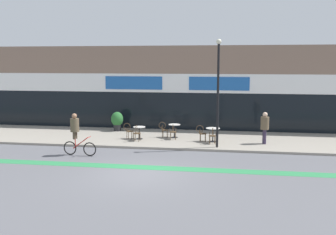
{
  "coord_description": "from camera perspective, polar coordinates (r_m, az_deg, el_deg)",
  "views": [
    {
      "loc": [
        3.53,
        -14.92,
        4.51
      ],
      "look_at": [
        0.12,
        6.2,
        1.44
      ],
      "focal_mm": 42.0,
      "sensor_mm": 36.0,
      "label": 1
    }
  ],
  "objects": [
    {
      "name": "ground_plane",
      "position": [
        15.98,
        -4.01,
        -8.25
      ],
      "size": [
        120.0,
        120.0,
        0.0
      ],
      "primitive_type": "plane",
      "color": "#5B5B60"
    },
    {
      "name": "sidewalk_slab",
      "position": [
        22.89,
        0.12,
        -3.05
      ],
      "size": [
        40.0,
        5.5,
        0.12
      ],
      "primitive_type": "cube",
      "color": "gray",
      "rests_on": "ground"
    },
    {
      "name": "storefront_facade",
      "position": [
        27.17,
        1.69,
        4.42
      ],
      "size": [
        40.0,
        4.06,
        5.5
      ],
      "color": "#7F6656",
      "rests_on": "ground"
    },
    {
      "name": "bike_lane_stripe",
      "position": [
        16.98,
        -3.18,
        -7.24
      ],
      "size": [
        36.0,
        0.7,
        0.01
      ],
      "primitive_type": "cube",
      "color": "#2D844C",
      "rests_on": "ground"
    },
    {
      "name": "bistro_table_0",
      "position": [
        22.36,
        -4.19,
        -1.86
      ],
      "size": [
        0.7,
        0.7,
        0.71
      ],
      "color": "black",
      "rests_on": "sidewalk_slab"
    },
    {
      "name": "bistro_table_1",
      "position": [
        22.73,
        0.94,
        -1.56
      ],
      "size": [
        0.69,
        0.69,
        0.78
      ],
      "color": "black",
      "rests_on": "sidewalk_slab"
    },
    {
      "name": "bistro_table_2",
      "position": [
        21.7,
        6.53,
        -2.09
      ],
      "size": [
        0.77,
        0.77,
        0.76
      ],
      "color": "black",
      "rests_on": "sidewalk_slab"
    },
    {
      "name": "cafe_chair_0_near",
      "position": [
        21.76,
        -4.58,
        -2.12
      ],
      "size": [
        0.42,
        0.58,
        0.9
      ],
      "rotation": [
        0.0,
        0.0,
        1.52
      ],
      "color": "#4C3823",
      "rests_on": "sidewalk_slab"
    },
    {
      "name": "cafe_chair_0_side",
      "position": [
        22.52,
        -5.74,
        -1.79
      ],
      "size": [
        0.59,
        0.42,
        0.9
      ],
      "rotation": [
        0.0,
        0.0,
        -0.06
      ],
      "color": "#4C3823",
      "rests_on": "sidewalk_slab"
    },
    {
      "name": "cafe_chair_1_near",
      "position": [
        22.12,
        0.73,
        -1.92
      ],
      "size": [
        0.44,
        0.59,
        0.9
      ],
      "rotation": [
        0.0,
        0.0,
        1.67
      ],
      "color": "#4C3823",
      "rests_on": "sidewalk_slab"
    },
    {
      "name": "cafe_chair_1_side",
      "position": [
        22.83,
        -0.61,
        -1.61
      ],
      "size": [
        0.58,
        0.4,
        0.9
      ],
      "rotation": [
        0.0,
        0.0,
        -0.01
      ],
      "color": "#4C3823",
      "rests_on": "sidewalk_slab"
    },
    {
      "name": "cafe_chair_2_near",
      "position": [
        21.09,
        6.48,
        -2.48
      ],
      "size": [
        0.45,
        0.6,
        0.9
      ],
      "rotation": [
        0.0,
        0.0,
        1.7
      ],
      "color": "#4C3823",
      "rests_on": "sidewalk_slab"
    },
    {
      "name": "cafe_chair_2_side",
      "position": [
        21.74,
        4.89,
        -2.13
      ],
      "size": [
        0.58,
        0.4,
        0.9
      ],
      "rotation": [
        0.0,
        0.0,
        -0.01
      ],
      "color": "#4C3823",
      "rests_on": "sidewalk_slab"
    },
    {
      "name": "planter_pot",
      "position": [
        25.14,
        -7.39,
        -0.41
      ],
      "size": [
        0.76,
        0.76,
        1.21
      ],
      "color": "#232326",
      "rests_on": "sidewalk_slab"
    },
    {
      "name": "lamp_post",
      "position": [
        20.02,
        7.28,
        4.55
      ],
      "size": [
        0.26,
        0.26,
        5.49
      ],
      "color": "black",
      "rests_on": "sidewalk_slab"
    },
    {
      "name": "cyclist_0",
      "position": [
        19.38,
        -13.2,
        -1.97
      ],
      "size": [
        1.71,
        0.53,
        2.04
      ],
      "rotation": [
        0.0,
        0.0,
        -0.09
      ],
      "color": "black",
      "rests_on": "ground"
    },
    {
      "name": "pedestrian_near_end",
      "position": [
        21.58,
        13.87,
        -1.07
      ],
      "size": [
        0.53,
        0.53,
        1.71
      ],
      "rotation": [
        0.0,
        0.0,
        0.22
      ],
      "color": "#382D47",
      "rests_on": "sidewalk_slab"
    }
  ]
}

